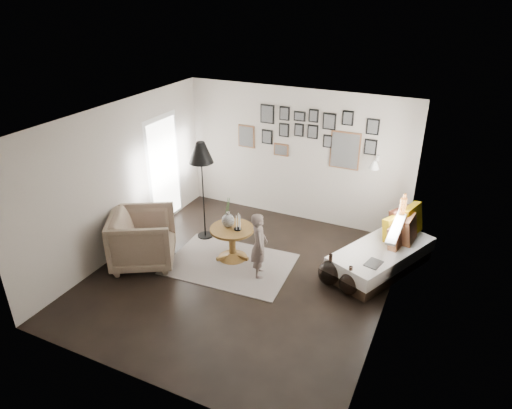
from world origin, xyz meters
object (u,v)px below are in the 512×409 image
at_px(vase, 228,218).
at_px(daybed, 383,252).
at_px(armchair, 143,239).
at_px(demijohn_small, 349,283).
at_px(child, 259,245).
at_px(demijohn_large, 329,272).
at_px(pedestal_table, 232,244).
at_px(magazine_basket, 127,255).
at_px(floor_lamp, 201,156).

xyz_separation_m(vase, daybed, (2.46, 0.79, -0.45)).
xyz_separation_m(vase, armchair, (-1.19, -0.78, -0.28)).
bearing_deg(demijohn_small, daybed, 72.24).
distance_m(armchair, child, 1.96).
bearing_deg(demijohn_large, daybed, 51.77).
height_order(pedestal_table, daybed, daybed).
bearing_deg(vase, child, -22.21).
bearing_deg(daybed, pedestal_table, -137.12).
bearing_deg(demijohn_small, child, -174.98).
relative_size(pedestal_table, vase, 1.40).
relative_size(magazine_basket, demijohn_small, 0.87).
xyz_separation_m(pedestal_table, demijohn_large, (1.73, -0.02, -0.06)).
height_order(magazine_basket, demijohn_large, demijohn_large).
xyz_separation_m(demijohn_large, demijohn_small, (0.35, -0.12, -0.02)).
distance_m(floor_lamp, demijohn_small, 3.27).
xyz_separation_m(magazine_basket, child, (2.10, 0.71, 0.35)).
height_order(daybed, child, child).
bearing_deg(armchair, vase, -87.01).
distance_m(demijohn_large, child, 1.18).
distance_m(vase, magazine_basket, 1.79).
bearing_deg(pedestal_table, demijohn_large, -0.74).
xyz_separation_m(floor_lamp, magazine_basket, (-0.66, -1.42, -1.39)).
height_order(magazine_basket, demijohn_small, demijohn_small).
bearing_deg(floor_lamp, demijohn_large, -10.21).
relative_size(demijohn_large, demijohn_small, 1.10).
relative_size(pedestal_table, magazine_basket, 1.74).
distance_m(floor_lamp, child, 1.91).
distance_m(magazine_basket, demijohn_large, 3.34).
height_order(daybed, magazine_basket, daybed).
distance_m(armchair, magazine_basket, 0.39).
relative_size(vase, child, 0.48).
relative_size(daybed, armchair, 2.02).
height_order(pedestal_table, armchair, armchair).
bearing_deg(magazine_basket, vase, 35.78).
xyz_separation_m(vase, demijohn_small, (2.16, -0.16, -0.56)).
distance_m(vase, daybed, 2.63).
xyz_separation_m(vase, floor_lamp, (-0.73, 0.41, 0.85)).
bearing_deg(demijohn_small, demijohn_large, 161.08).
bearing_deg(demijohn_small, vase, 175.70).
distance_m(pedestal_table, child, 0.74).
height_order(vase, floor_lamp, floor_lamp).
relative_size(pedestal_table, armchair, 0.73).
distance_m(magazine_basket, demijohn_small, 3.65).
bearing_deg(daybed, vase, -138.11).
height_order(armchair, demijohn_large, armchair).
xyz_separation_m(daybed, demijohn_large, (-0.65, -0.83, -0.09)).
bearing_deg(armchair, magazine_basket, 107.56).
distance_m(daybed, demijohn_large, 1.06).
distance_m(daybed, child, 2.08).
xyz_separation_m(armchair, magazine_basket, (-0.20, -0.22, -0.25)).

